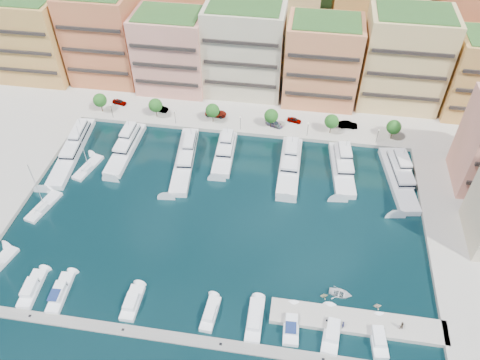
{
  "coord_description": "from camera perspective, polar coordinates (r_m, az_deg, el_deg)",
  "views": [
    {
      "loc": [
        15.54,
        -68.88,
        78.27
      ],
      "look_at": [
        3.8,
        6.29,
        6.0
      ],
      "focal_mm": 35.0,
      "sensor_mm": 36.0,
      "label": 1
    }
  ],
  "objects": [
    {
      "name": "south_pontoon",
      "position": [
        89.34,
        -8.36,
        -18.48
      ],
      "size": [
        72.0,
        2.2,
        0.35
      ],
      "primitive_type": "cube",
      "color": "gray",
      "rests_on": "ground"
    },
    {
      "name": "lamppost_4",
      "position": [
        126.4,
        16.46,
        5.43
      ],
      "size": [
        0.3,
        0.3,
        4.2
      ],
      "color": "black",
      "rests_on": "north_quay"
    },
    {
      "name": "apartment_1",
      "position": [
        149.15,
        -16.31,
        16.44
      ],
      "size": [
        20.0,
        16.5,
        26.8
      ],
      "color": "#B96F3D",
      "rests_on": "north_quay"
    },
    {
      "name": "cruiser_9",
      "position": [
        91.24,
        16.47,
        -17.95
      ],
      "size": [
        3.39,
        8.23,
        2.55
      ],
      "color": "white",
      "rests_on": "ground"
    },
    {
      "name": "yacht_1",
      "position": [
        125.14,
        -13.69,
        4.01
      ],
      "size": [
        4.71,
        20.87,
        7.3
      ],
      "color": "silver",
      "rests_on": "ground"
    },
    {
      "name": "apartment_3",
      "position": [
        138.1,
        0.57,
        15.7
      ],
      "size": [
        22.0,
        16.5,
        25.8
      ],
      "color": "beige",
      "rests_on": "north_quay"
    },
    {
      "name": "yacht_6",
      "position": [
        119.36,
        18.75,
        0.52
      ],
      "size": [
        8.24,
        22.86,
        7.3
      ],
      "color": "silver",
      "rests_on": "ground"
    },
    {
      "name": "ground",
      "position": [
        105.41,
        -2.58,
        -4.48
      ],
      "size": [
        400.0,
        400.0,
        0.0
      ],
      "primitive_type": "plane",
      "color": "black",
      "rests_on": "ground"
    },
    {
      "name": "yacht_2",
      "position": [
        119.11,
        -6.66,
        2.86
      ],
      "size": [
        6.8,
        25.0,
        7.3
      ],
      "color": "silver",
      "rests_on": "ground"
    },
    {
      "name": "cruiser_8",
      "position": [
        89.99,
        11.13,
        -17.64
      ],
      "size": [
        3.88,
        9.46,
        2.55
      ],
      "color": "white",
      "rests_on": "ground"
    },
    {
      "name": "cruiser_6",
      "position": [
        89.54,
        1.82,
        -16.73
      ],
      "size": [
        2.83,
        9.0,
        2.55
      ],
      "color": "white",
      "rests_on": "ground"
    },
    {
      "name": "cruiser_3",
      "position": [
        93.6,
        -13.0,
        -14.4
      ],
      "size": [
        2.79,
        7.57,
        2.55
      ],
      "color": "white",
      "rests_on": "ground"
    },
    {
      "name": "car_2",
      "position": [
        132.23,
        -2.96,
        8.14
      ],
      "size": [
        6.02,
        2.99,
        1.64
      ],
      "primitive_type": "imported",
      "rotation": [
        0.0,
        0.0,
        1.52
      ],
      "color": "gray",
      "rests_on": "north_quay"
    },
    {
      "name": "cruiser_5",
      "position": [
        90.33,
        -3.64,
        -15.99
      ],
      "size": [
        2.84,
        7.44,
        2.55
      ],
      "color": "white",
      "rests_on": "ground"
    },
    {
      "name": "apartment_0",
      "position": [
        158.11,
        -24.11,
        15.57
      ],
      "size": [
        22.0,
        16.5,
        24.8
      ],
      "color": "#BB7F44",
      "rests_on": "north_quay"
    },
    {
      "name": "sailboat_1",
      "position": [
        115.93,
        -22.81,
        -3.05
      ],
      "size": [
        5.1,
        10.36,
        13.2
      ],
      "color": "silver",
      "rests_on": "ground"
    },
    {
      "name": "north_quay",
      "position": [
        153.29,
        1.86,
        12.8
      ],
      "size": [
        220.0,
        64.0,
        2.0
      ],
      "primitive_type": "cube",
      "color": "#9E998E",
      "rests_on": "ground"
    },
    {
      "name": "cruiser_7",
      "position": [
        89.46,
        6.25,
        -17.21
      ],
      "size": [
        3.11,
        8.0,
        2.66
      ],
      "color": "white",
      "rests_on": "ground"
    },
    {
      "name": "finger_pier",
      "position": [
        92.37,
        14.07,
        -16.6
      ],
      "size": [
        32.0,
        5.0,
        2.0
      ],
      "primitive_type": "cube",
      "color": "#9E998E",
      "rests_on": "ground"
    },
    {
      "name": "apartment_2",
      "position": [
        141.3,
        -8.33,
        15.25
      ],
      "size": [
        20.0,
        15.5,
        22.8
      ],
      "color": "#E5907F",
      "rests_on": "north_quay"
    },
    {
      "name": "tree_2",
      "position": [
        128.22,
        -3.37,
        8.46
      ],
      "size": [
        3.8,
        3.8,
        5.65
      ],
      "color": "#473323",
      "rests_on": "north_quay"
    },
    {
      "name": "person_1",
      "position": [
        92.0,
        19.06,
        -16.41
      ],
      "size": [
        1.08,
        0.92,
        1.95
      ],
      "primitive_type": "imported",
      "rotation": [
        0.0,
        0.0,
        3.36
      ],
      "color": "#4D3D2E",
      "rests_on": "finger_pier"
    },
    {
      "name": "yacht_4",
      "position": [
        117.17,
        6.12,
        2.03
      ],
      "size": [
        5.09,
        21.14,
        7.3
      ],
      "color": "silver",
      "rests_on": "ground"
    },
    {
      "name": "car_3",
      "position": [
        128.68,
        4.17,
        6.89
      ],
      "size": [
        5.29,
        3.65,
        1.42
      ],
      "primitive_type": "imported",
      "rotation": [
        0.0,
        0.0,
        1.2
      ],
      "color": "gray",
      "rests_on": "north_quay"
    },
    {
      "name": "lamppost_2",
      "position": [
        125.69,
        0.04,
        7.21
      ],
      "size": [
        0.3,
        0.3,
        4.2
      ],
      "color": "black",
      "rests_on": "north_quay"
    },
    {
      "name": "tree_0",
      "position": [
        137.74,
        -16.71,
        9.3
      ],
      "size": [
        3.8,
        3.8,
        5.65
      ],
      "color": "#473323",
      "rests_on": "north_quay"
    },
    {
      "name": "car_1",
      "position": [
        135.96,
        -9.85,
        8.63
      ],
      "size": [
        5.32,
        2.56,
        1.68
      ],
      "primitive_type": "imported",
      "rotation": [
        0.0,
        0.0,
        1.41
      ],
      "color": "gray",
      "rests_on": "north_quay"
    },
    {
      "name": "car_5",
      "position": [
        130.96,
        13.02,
        6.57
      ],
      "size": [
        5.16,
        1.89,
        1.69
      ],
      "primitive_type": "imported",
      "rotation": [
        0.0,
        0.0,
        1.59
      ],
      "color": "gray",
      "rests_on": "north_quay"
    },
    {
      "name": "apartment_4",
      "position": [
        135.77,
        9.94,
        14.05
      ],
      "size": [
        20.0,
        15.5,
        23.8
      ],
      "color": "#DB7852",
      "rests_on": "north_quay"
    },
    {
      "name": "car_4",
      "position": [
        130.58,
        6.63,
        7.28
      ],
      "size": [
        4.12,
        2.36,
        1.32
      ],
      "primitive_type": "imported",
      "rotation": [
        0.0,
        0.0,
        1.35
      ],
      "color": "gray",
      "rests_on": "north_quay"
    },
    {
      "name": "sailboat_2",
      "position": [
        122.42,
        -18.03,
        1.41
      ],
      "size": [
        5.02,
        10.01,
        13.2
      ],
      "color": "silver",
      "rests_on": "ground"
    },
    {
      "name": "tree_1",
      "position": [
        132.1,
        -10.27,
        8.95
      ],
      "size": [
        3.8,
        3.8,
        5.65
      ],
      "color": "#473323",
      "rests_on": "north_quay"
    },
    {
      "name": "yacht_3",
      "position": [
        120.04,
        -1.83,
        3.56
      ],
      "size": [
        5.16,
        16.78,
        7.3
      ],
      "color": "silver",
      "rests_on": "ground"
    },
    {
      "name": "backblock_4",
      "position": [
        163.52,
        26.91,
        16.64
      ],
      "size": [
        26.0,
        18.0,
        30.0
      ],
      "primitive_type": "cube",
      "color": "#B96F3D",
      "rests_on": "north_quay"
    },
    {
      "name": "tree_4",
      "position": [
        126.33,
        11.11,
        7.03
      ],
      "size": [
        3.8,
        3.8,
        5.65
      ],
      "color": "#473323",
      "rests_on": "north_quay"
    },
    {
      "name": "backblock_2",
      "position": [
        156.21,
        4.54,
        19.91
      ],
      "size": [
        26.0,
        18.0,
        30.0
      ],
      "primitive_type": "cube",
      "color": "tan",
      "rests_on": "north_quay"
    },
    {
      "name": "tender_3",
      "position": [
        94.81,
        16.4,
        -14.49
      ],
      "size": [
        1.84,
        1.67,
        0.84
      ],
      "primitive_type": "imported",
      "rotation": [
        0.0,
        0.0,
        1.78
      ],
      "color": "beige",
      "rests_on": "ground"
    },
    {
      "name": "backblock_1",
      "position": [
        161.04,
        -6.86,
        20.49
      ],
      "size": [
        26.0,
        18.0,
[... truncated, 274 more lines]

